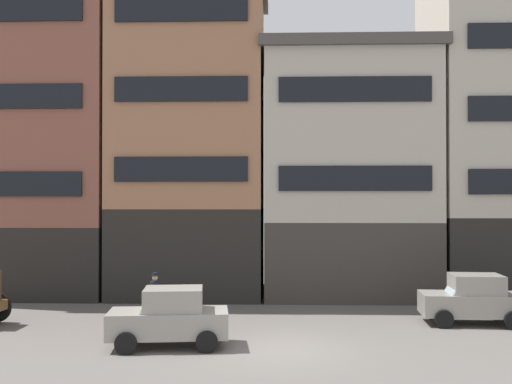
% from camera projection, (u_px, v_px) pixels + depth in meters
% --- Properties ---
extents(ground_plane, '(120.00, 120.00, 0.00)m').
position_uv_depth(ground_plane, '(280.00, 349.00, 18.04)').
color(ground_plane, '#605B56').
extents(building_far_left, '(9.72, 6.70, 15.53)m').
position_uv_depth(building_far_left, '(26.00, 135.00, 29.20)').
color(building_far_left, black).
rests_on(building_far_left, ground_plane).
extents(building_center_left, '(7.52, 6.70, 15.26)m').
position_uv_depth(building_center_left, '(191.00, 137.00, 28.92)').
color(building_center_left, black).
rests_on(building_center_left, ground_plane).
extents(building_center_right, '(8.40, 6.70, 11.85)m').
position_uv_depth(building_center_right, '(346.00, 171.00, 28.64)').
color(building_center_right, '#38332D').
rests_on(building_center_right, ground_plane).
extents(sedan_dark, '(3.86, 2.19, 1.83)m').
position_uv_depth(sedan_dark, '(170.00, 317.00, 18.33)').
color(sedan_dark, gray).
rests_on(sedan_dark, ground_plane).
extents(sedan_light, '(3.79, 2.04, 1.83)m').
position_uv_depth(sedan_light, '(473.00, 299.00, 21.64)').
color(sedan_light, gray).
rests_on(sedan_light, ground_plane).
extents(pedestrian_officer, '(0.45, 0.45, 1.79)m').
position_uv_depth(pedestrian_officer, '(155.00, 294.00, 22.44)').
color(pedestrian_officer, black).
rests_on(pedestrian_officer, ground_plane).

